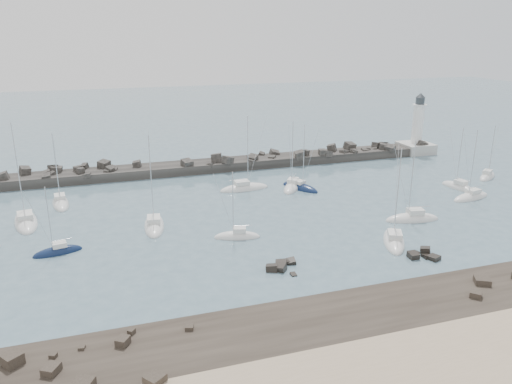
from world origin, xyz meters
TOP-DOWN VIEW (x-y plane):
  - ground at (0.00, 0.00)m, footprint 400.00×400.00m
  - rock_shelf at (-0.22, -22.00)m, footprint 140.00×12.00m
  - rock_cluster_near at (-4.34, -8.36)m, footprint 4.47×4.11m
  - rock_cluster_far at (14.24, -10.90)m, footprint 4.07×3.94m
  - breakwater at (-7.02, 37.99)m, footprint 115.00×7.32m
  - lighthouse at (47.00, 38.00)m, footprint 7.00×7.00m
  - sailboat_1 at (-35.37, 17.23)m, footprint 4.78×10.71m
  - sailboat_2 at (-30.30, 4.56)m, footprint 6.39×3.06m
  - sailboat_3 at (-17.28, 9.93)m, footprint 3.91×9.53m
  - sailboat_4 at (0.44, 23.06)m, footprint 9.28×3.28m
  - sailboat_5 at (-6.79, 2.24)m, footprint 6.74×3.62m
  - sailboat_6 at (9.14, 21.26)m, footprint 6.98×8.44m
  - sailboat_7 at (13.07, -5.88)m, footprint 6.54×9.11m
  - sailboat_8 at (10.35, 20.54)m, footprint 5.80×8.31m
  - sailboat_9 at (20.34, 0.46)m, footprint 8.69×4.02m
  - sailboat_10 at (37.91, 11.62)m, footprint 3.60×7.73m
  - sailboat_11 at (36.13, 6.30)m, footprint 8.51×4.17m
  - sailboat_12 at (47.91, 15.64)m, footprint 6.94×5.61m
  - sailboat_13 at (-30.83, 24.65)m, footprint 3.48×8.49m

SIDE VIEW (x-z plane):
  - ground at x=0.00m, z-range 0.00..0.00m
  - rock_shelf at x=-0.22m, z-range -0.92..0.95m
  - rock_cluster_near at x=-4.34m, z-range -0.79..0.92m
  - rock_cluster_far at x=14.24m, z-range -0.67..0.85m
  - sailboat_8 at x=10.35m, z-range -6.22..6.48m
  - sailboat_11 at x=36.13m, z-range -6.33..6.60m
  - sailboat_2 at x=-30.30m, z-range -4.83..5.11m
  - sailboat_13 at x=-30.83m, z-range -6.41..6.69m
  - sailboat_4 at x=0.44m, z-range -7.08..7.36m
  - sailboat_5 at x=-6.79m, z-range -5.07..5.36m
  - sailboat_3 at x=-17.28m, z-range -7.17..7.46m
  - sailboat_7 at x=13.07m, z-range -6.86..7.15m
  - sailboat_1 at x=-35.37m, z-range -7.97..8.26m
  - sailboat_6 at x=9.14m, z-range -6.58..6.87m
  - sailboat_10 at x=37.91m, z-range -5.83..6.12m
  - sailboat_12 at x=47.91m, z-range -5.45..5.75m
  - sailboat_9 at x=20.34m, z-range -6.56..6.88m
  - breakwater at x=-7.02m, z-range -2.20..2.88m
  - lighthouse at x=47.00m, z-range -4.21..10.39m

